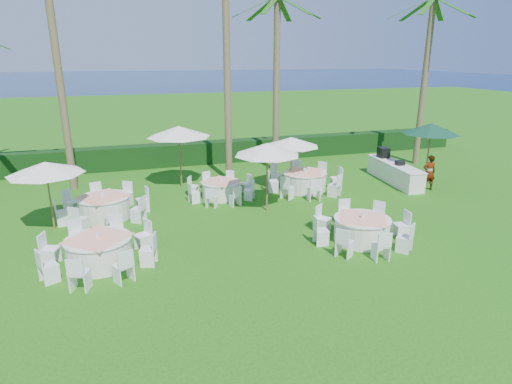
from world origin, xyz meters
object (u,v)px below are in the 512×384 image
Objects in this scene: umbrella_b at (267,149)px; staff_person at (429,173)px; banquet_table_f at (305,181)px; umbrella_a at (45,168)px; banquet_table_c at (362,229)px; banquet_table_d at (104,207)px; banquet_table_a at (99,251)px; umbrella_d at (292,142)px; buffet_table at (394,172)px; banquet_table_e at (221,189)px; umbrella_c at (179,132)px; umbrella_green at (431,129)px.

umbrella_b is 8.05m from staff_person.
umbrella_b reaches higher than banquet_table_f.
banquet_table_f is at bearing 8.84° from umbrella_a.
banquet_table_c is 0.97× the size of banquet_table_d.
umbrella_b is at bearing 24.99° from banquet_table_a.
umbrella_a reaches higher than umbrella_d.
buffet_table is (14.86, 1.55, -1.72)m from umbrella_a.
banquet_table_c reaches higher than banquet_table_e.
staff_person is (10.60, -3.91, -1.77)m from umbrella_c.
banquet_table_e is at bearing -57.96° from umbrella_c.
umbrella_green is 2.57m from buffet_table.
umbrella_d is (8.08, 5.24, 1.74)m from banquet_table_a.
umbrella_a reaches higher than buffet_table.
umbrella_c is at bearing 122.30° from umbrella_b.
umbrella_d reaches higher than buffet_table.
umbrella_c is at bearing 120.70° from banquet_table_c.
banquet_table_c is 7.62m from buffet_table.
banquet_table_a is at bearing -147.05° from umbrella_d.
banquet_table_e is at bearing 175.75° from umbrella_green.
buffet_table is (13.20, 0.87, 0.06)m from banquet_table_d.
banquet_table_d is 13.95m from staff_person.
umbrella_c is (-5.22, 2.31, 2.12)m from banquet_table_f.
umbrella_b reaches higher than umbrella_a.
banquet_table_a is at bearing 174.15° from banquet_table_c.
buffet_table is at bearing 19.98° from banquet_table_a.
banquet_table_f is at bearing 174.06° from umbrella_green.
umbrella_b is at bearing -10.23° from banquet_table_d.
umbrella_d is 0.60× the size of buffet_table.
banquet_table_a is at bearing -90.75° from banquet_table_d.
banquet_table_a is 0.95× the size of banquet_table_f.
umbrella_a reaches higher than staff_person.
umbrella_b is 0.65× the size of buffet_table.
umbrella_c is 11.60m from umbrella_green.
banquet_table_d is at bearing 22.07° from umbrella_a.
banquet_table_d reaches higher than banquet_table_e.
umbrella_d is (-0.05, 6.07, 1.75)m from banquet_table_c.
umbrella_a is (-1.67, -0.68, 1.78)m from banquet_table_d.
staff_person is (7.87, 0.40, -1.66)m from umbrella_b.
buffet_table is at bearing 3.79° from banquet_table_d.
staff_person reaches higher than buffet_table.
banquet_table_c is 10.73m from umbrella_a.
umbrella_c is at bearing 44.05° from banquet_table_d.
umbrella_c is at bearing 165.35° from umbrella_green.
banquet_table_f is 1.39× the size of umbrella_d.
umbrella_a is 16.26m from umbrella_green.
banquet_table_d is at bearing -178.87° from umbrella_green.
umbrella_c is at bearing 156.14° from banquet_table_f.
umbrella_green is (8.50, 1.38, 0.14)m from umbrella_b.
umbrella_green reaches higher than banquet_table_a.
banquet_table_d is 1.35× the size of umbrella_d.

